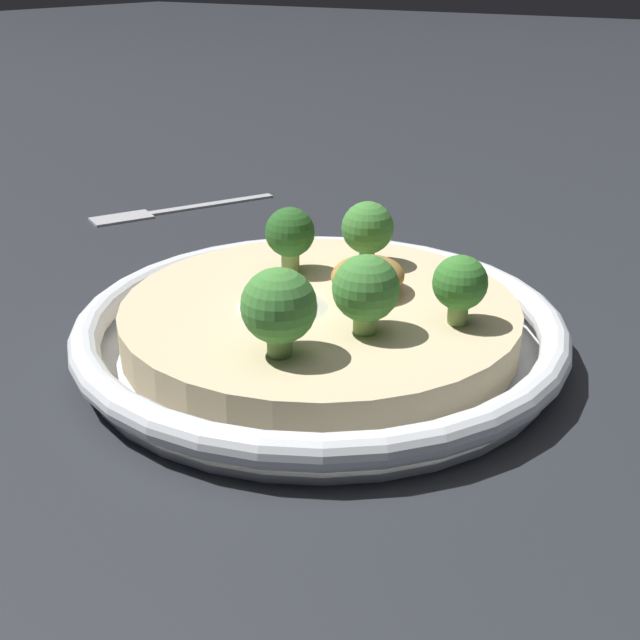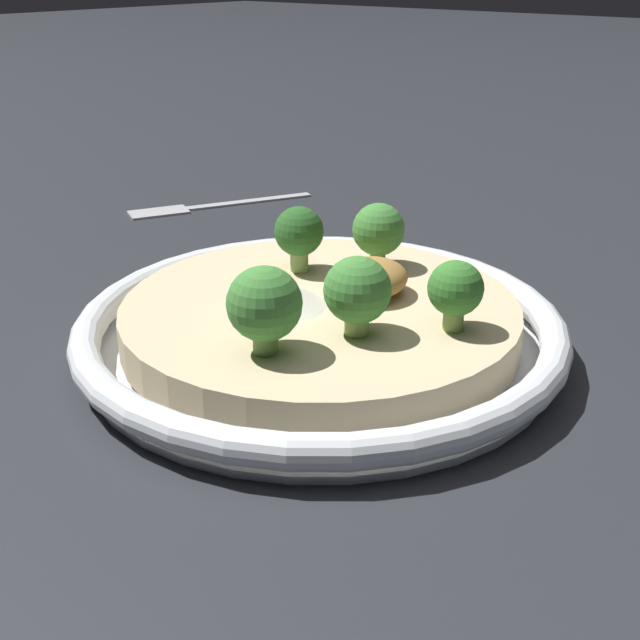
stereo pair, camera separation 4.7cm
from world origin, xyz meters
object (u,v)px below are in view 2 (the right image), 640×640
(broccoli_front, at_px, (299,233))
(fork_utensil, at_px, (203,206))
(broccoli_back, at_px, (357,292))
(broccoli_right, at_px, (264,305))
(broccoli_back_left, at_px, (455,290))
(broccoli_front_left, at_px, (378,231))
(risotto_bowl, at_px, (320,326))

(broccoli_front, relative_size, fork_utensil, 0.25)
(broccoli_back, xyz_separation_m, broccoli_front, (-0.05, -0.09, 0.00))
(broccoli_right, bearing_deg, fork_utensil, -127.65)
(broccoli_back, height_order, broccoli_back_left, broccoli_back)
(broccoli_front, distance_m, broccoli_front_left, 0.05)
(broccoli_right, distance_m, broccoli_front_left, 0.14)
(broccoli_front, relative_size, broccoli_front_left, 1.00)
(broccoli_right, height_order, broccoli_front, broccoli_right)
(risotto_bowl, height_order, broccoli_front_left, broccoli_front_left)
(broccoli_back, bearing_deg, broccoli_back_left, 135.70)
(broccoli_right, xyz_separation_m, broccoli_back_left, (-0.08, 0.06, -0.00))
(broccoli_back, relative_size, broccoli_front, 1.03)
(broccoli_front_left, relative_size, fork_utensil, 0.25)
(broccoli_right, bearing_deg, broccoli_front_left, -167.99)
(broccoli_front, relative_size, broccoli_back_left, 1.08)
(broccoli_back_left, relative_size, broccoli_front_left, 0.93)
(broccoli_right, relative_size, broccoli_front_left, 1.10)
(broccoli_right, bearing_deg, risotto_bowl, -163.47)
(broccoli_back, bearing_deg, fork_utensil, -119.67)
(risotto_bowl, distance_m, broccoli_back, 0.06)
(risotto_bowl, height_order, broccoli_back_left, broccoli_back_left)
(risotto_bowl, bearing_deg, broccoli_back_left, 102.06)
(broccoli_back_left, height_order, broccoli_front_left, broccoli_front_left)
(broccoli_back, xyz_separation_m, broccoli_back_left, (-0.04, 0.04, -0.00))
(broccoli_front, height_order, broccoli_back_left, broccoli_front)
(broccoli_right, xyz_separation_m, broccoli_front, (-0.10, -0.06, -0.00))
(broccoli_front, xyz_separation_m, fork_utensil, (-0.13, -0.23, -0.05))
(broccoli_back, xyz_separation_m, fork_utensil, (-0.18, -0.32, -0.05))
(broccoli_right, relative_size, broccoli_back_left, 1.18)
(broccoli_back, relative_size, broccoli_right, 0.94)
(broccoli_back_left, xyz_separation_m, broccoli_front_left, (-0.05, -0.09, 0.00))
(broccoli_front, height_order, fork_utensil, broccoli_front)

